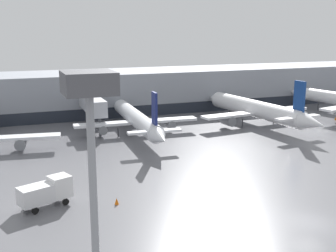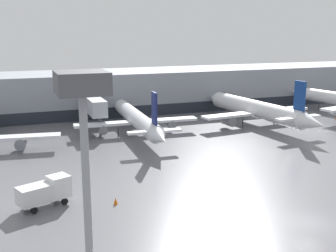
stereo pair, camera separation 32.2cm
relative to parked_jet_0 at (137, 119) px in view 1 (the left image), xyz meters
The scene contains 8 objects.
ground_plane 39.57m from the parked_jet_0, 82.20° to the right, with size 320.00×320.00×0.00m, color slate.
terminal_building 23.49m from the parked_jet_0, 76.91° to the left, with size 160.00×30.24×9.00m.
parked_jet_0 is the anchor object (origin of this frame).
parked_jet_4 23.77m from the parked_jet_0, ahead, with size 23.69×33.65×9.63m.
service_truck_0 31.71m from the parked_jet_0, 123.99° to the right, with size 5.73×3.80×2.96m.
traffic_cone_3 30.42m from the parked_jet_0, 110.96° to the right, with size 0.45×0.45×0.71m.
traffic_cone_4 41.53m from the parked_jet_0, ahead, with size 0.39×0.39×0.76m.
apron_light_mast_0 57.70m from the parked_jet_0, 108.40° to the right, with size 1.80×1.80×16.36m.
Camera 1 is at (-25.98, -29.54, 17.75)m, focal length 45.00 mm.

